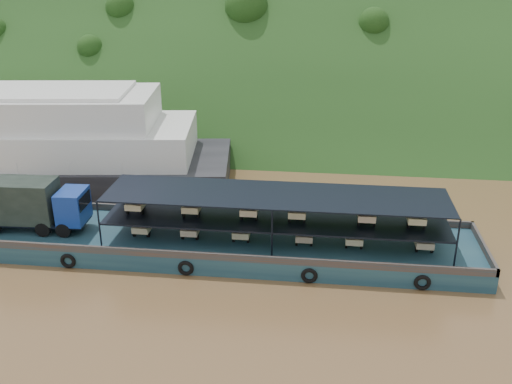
# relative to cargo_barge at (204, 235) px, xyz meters

# --- Properties ---
(ground) EXTENTS (160.00, 160.00, 0.00)m
(ground) POSITION_rel_cargo_barge_xyz_m (5.26, 0.58, -1.21)
(ground) COLOR brown
(ground) RESTS_ON ground
(hillside) EXTENTS (140.00, 39.60, 39.60)m
(hillside) POSITION_rel_cargo_barge_xyz_m (5.26, 36.58, -1.21)
(hillside) COLOR #183312
(hillside) RESTS_ON ground
(cargo_barge) EXTENTS (35.00, 7.18, 4.87)m
(cargo_barge) POSITION_rel_cargo_barge_xyz_m (0.00, 0.00, 0.00)
(cargo_barge) COLOR #112C3E
(cargo_barge) RESTS_ON ground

